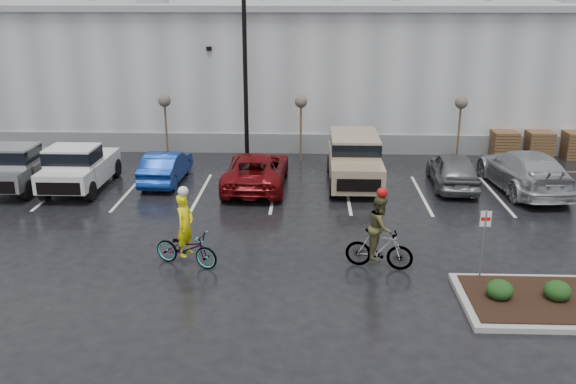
{
  "coord_description": "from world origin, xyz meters",
  "views": [
    {
      "loc": [
        -1.03,
        -15.59,
        7.92
      ],
      "look_at": [
        -1.78,
        4.27,
        1.3
      ],
      "focal_mm": 38.0,
      "sensor_mm": 36.0,
      "label": 1
    }
  ],
  "objects_px": {
    "car_far_silver": "(524,170)",
    "pickup_silver": "(23,163)",
    "sapling_east": "(461,106)",
    "car_grey": "(453,170)",
    "sapling_mid": "(301,105)",
    "suv_tan": "(355,161)",
    "fire_lane_sign": "(484,237)",
    "car_red": "(256,170)",
    "pickup_white": "(82,164)",
    "pallet_stack_c": "(576,145)",
    "car_blue": "(166,166)",
    "pallet_stack_a": "(504,144)",
    "cyclist_olive": "(380,240)",
    "lamppost": "(245,43)",
    "sapling_west": "(165,104)",
    "pallet_stack_b": "(539,145)",
    "cyclist_hivis": "(186,241)"
  },
  "relations": [
    {
      "from": "lamppost",
      "to": "cyclist_olive",
      "type": "height_order",
      "value": "lamppost"
    },
    {
      "from": "suv_tan",
      "to": "cyclist_hivis",
      "type": "bearing_deg",
      "value": -123.91
    },
    {
      "from": "sapling_east",
      "to": "suv_tan",
      "type": "bearing_deg",
      "value": -144.73
    },
    {
      "from": "fire_lane_sign",
      "to": "car_red",
      "type": "height_order",
      "value": "fire_lane_sign"
    },
    {
      "from": "lamppost",
      "to": "cyclist_hivis",
      "type": "relative_size",
      "value": 3.68
    },
    {
      "from": "car_grey",
      "to": "car_far_silver",
      "type": "distance_m",
      "value": 2.85
    },
    {
      "from": "pickup_silver",
      "to": "car_grey",
      "type": "height_order",
      "value": "pickup_silver"
    },
    {
      "from": "pallet_stack_c",
      "to": "car_blue",
      "type": "bearing_deg",
      "value": -166.6
    },
    {
      "from": "car_grey",
      "to": "sapling_west",
      "type": "bearing_deg",
      "value": -13.74
    },
    {
      "from": "sapling_west",
      "to": "suv_tan",
      "type": "height_order",
      "value": "sapling_west"
    },
    {
      "from": "fire_lane_sign",
      "to": "sapling_east",
      "type": "bearing_deg",
      "value": 80.25
    },
    {
      "from": "sapling_east",
      "to": "fire_lane_sign",
      "type": "relative_size",
      "value": 1.45
    },
    {
      "from": "cyclist_hivis",
      "to": "lamppost",
      "type": "bearing_deg",
      "value": 16.11
    },
    {
      "from": "sapling_mid",
      "to": "suv_tan",
      "type": "xyz_separation_m",
      "value": [
        2.35,
        -3.64,
        -1.7
      ]
    },
    {
      "from": "lamppost",
      "to": "suv_tan",
      "type": "bearing_deg",
      "value": -28.56
    },
    {
      "from": "pickup_white",
      "to": "sapling_west",
      "type": "bearing_deg",
      "value": 59.97
    },
    {
      "from": "fire_lane_sign",
      "to": "pickup_white",
      "type": "bearing_deg",
      "value": 149.76
    },
    {
      "from": "sapling_west",
      "to": "car_grey",
      "type": "bearing_deg",
      "value": -16.49
    },
    {
      "from": "lamppost",
      "to": "car_blue",
      "type": "distance_m",
      "value": 6.5
    },
    {
      "from": "fire_lane_sign",
      "to": "car_grey",
      "type": "bearing_deg",
      "value": 82.63
    },
    {
      "from": "pickup_white",
      "to": "car_blue",
      "type": "bearing_deg",
      "value": 14.32
    },
    {
      "from": "pallet_stack_a",
      "to": "pickup_silver",
      "type": "bearing_deg",
      "value": -166.06
    },
    {
      "from": "pickup_white",
      "to": "car_far_silver",
      "type": "bearing_deg",
      "value": 0.85
    },
    {
      "from": "car_blue",
      "to": "car_grey",
      "type": "bearing_deg",
      "value": -179.43
    },
    {
      "from": "car_far_silver",
      "to": "suv_tan",
      "type": "bearing_deg",
      "value": -9.4
    },
    {
      "from": "sapling_east",
      "to": "car_grey",
      "type": "relative_size",
      "value": 0.73
    },
    {
      "from": "car_far_silver",
      "to": "pickup_silver",
      "type": "bearing_deg",
      "value": -4.57
    },
    {
      "from": "pallet_stack_c",
      "to": "pickup_silver",
      "type": "distance_m",
      "value": 25.68
    },
    {
      "from": "sapling_east",
      "to": "pallet_stack_a",
      "type": "height_order",
      "value": "sapling_east"
    },
    {
      "from": "lamppost",
      "to": "cyclist_hivis",
      "type": "bearing_deg",
      "value": -93.76
    },
    {
      "from": "sapling_west",
      "to": "pickup_white",
      "type": "bearing_deg",
      "value": -120.03
    },
    {
      "from": "pickup_silver",
      "to": "car_grey",
      "type": "distance_m",
      "value": 18.08
    },
    {
      "from": "cyclist_olive",
      "to": "car_blue",
      "type": "bearing_deg",
      "value": 58.09
    },
    {
      "from": "pallet_stack_b",
      "to": "car_far_silver",
      "type": "xyz_separation_m",
      "value": [
        -2.41,
        -5.16,
        0.16
      ]
    },
    {
      "from": "sapling_mid",
      "to": "sapling_east",
      "type": "distance_m",
      "value": 7.5
    },
    {
      "from": "sapling_mid",
      "to": "sapling_east",
      "type": "bearing_deg",
      "value": 0.0
    },
    {
      "from": "sapling_west",
      "to": "suv_tan",
      "type": "xyz_separation_m",
      "value": [
        8.85,
        -3.64,
        -1.7
      ]
    },
    {
      "from": "car_grey",
      "to": "sapling_mid",
      "type": "bearing_deg",
      "value": -27.95
    },
    {
      "from": "pallet_stack_b",
      "to": "car_red",
      "type": "height_order",
      "value": "car_red"
    },
    {
      "from": "pallet_stack_a",
      "to": "suv_tan",
      "type": "relative_size",
      "value": 0.26
    },
    {
      "from": "pallet_stack_a",
      "to": "cyclist_olive",
      "type": "height_order",
      "value": "cyclist_olive"
    },
    {
      "from": "sapling_mid",
      "to": "pallet_stack_a",
      "type": "distance_m",
      "value": 10.26
    },
    {
      "from": "car_grey",
      "to": "fire_lane_sign",
      "type": "bearing_deg",
      "value": 85.38
    },
    {
      "from": "sapling_east",
      "to": "cyclist_olive",
      "type": "xyz_separation_m",
      "value": [
        -4.95,
        -11.9,
        -1.82
      ]
    },
    {
      "from": "fire_lane_sign",
      "to": "suv_tan",
      "type": "height_order",
      "value": "fire_lane_sign"
    },
    {
      "from": "pallet_stack_a",
      "to": "fire_lane_sign",
      "type": "relative_size",
      "value": 0.61
    },
    {
      "from": "sapling_mid",
      "to": "fire_lane_sign",
      "type": "height_order",
      "value": "sapling_mid"
    },
    {
      "from": "car_grey",
      "to": "car_far_silver",
      "type": "xyz_separation_m",
      "value": [
        2.83,
        -0.32,
        0.09
      ]
    },
    {
      "from": "cyclist_olive",
      "to": "lamppost",
      "type": "bearing_deg",
      "value": 38.03
    },
    {
      "from": "pallet_stack_c",
      "to": "car_blue",
      "type": "relative_size",
      "value": 0.33
    }
  ]
}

